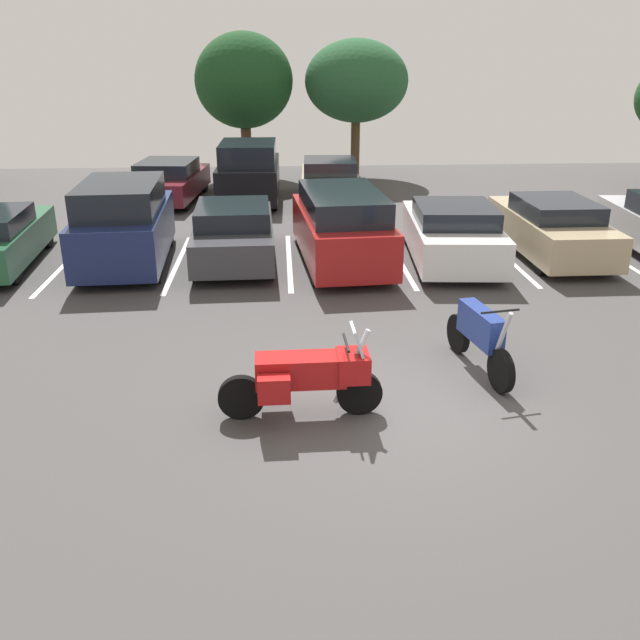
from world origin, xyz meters
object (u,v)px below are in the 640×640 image
Objects in this scene: motorcycle_touring at (307,375)px; car_red at (342,227)px; car_tan at (551,228)px; motorcycle_second at (480,336)px; car_navy at (124,224)px; car_far_champagne at (330,181)px; car_white at (452,233)px; car_far_maroon at (170,181)px; car_far_black at (249,173)px; car_charcoal at (234,233)px.

car_red is (1.13, 7.30, 0.27)m from motorcycle_touring.
motorcycle_touring is at bearing -98.78° from car_red.
car_tan reaches higher than motorcycle_touring.
motorcycle_touring is at bearing -155.30° from motorcycle_second.
car_far_champagne is (5.39, 7.07, -0.30)m from car_navy.
car_red reaches higher than car_white.
car_far_black is at bearing -7.32° from car_far_maroon.
motorcycle_second is 0.44× the size of car_red.
car_far_champagne reaches higher than motorcycle_second.
car_far_champagne is at bearing 52.69° from car_navy.
car_red reaches higher than car_far_champagne.
car_far_black is at bearing 179.23° from car_far_champagne.
car_navy reaches higher than car_tan.
motorcycle_second is at bearing -63.39° from car_far_maroon.
car_charcoal is at bearing 3.25° from car_navy.
car_far_maroon is at bearing 105.13° from motorcycle_touring.
car_far_champagne reaches higher than car_far_maroon.
car_charcoal is (-1.45, 7.68, 0.07)m from motorcycle_touring.
car_tan is at bearing 9.75° from car_white.
car_charcoal is (-4.26, 6.39, 0.10)m from motorcycle_second.
car_charcoal is 1.05× the size of car_far_champagne.
car_tan is 8.50m from car_far_champagne.
car_far_champagne is at bearing 108.39° from car_white.
car_far_champagne is (2.83, 6.92, -0.02)m from car_charcoal.
car_tan is at bearing 50.38° from motorcycle_touring.
car_navy is at bearing 118.03° from motorcycle_touring.
motorcycle_second is 13.39m from car_far_champagne.
car_charcoal is at bearing -179.47° from car_tan.
car_far_maroon is at bearing 175.94° from car_far_champagne.
car_charcoal is at bearing -112.20° from car_far_champagne.
car_far_maroon is (-4.05, 14.99, 0.04)m from motorcycle_touring.
motorcycle_touring is 10.06m from car_tan.
car_navy reaches higher than car_far_black.
car_charcoal is at bearing -90.94° from car_far_black.
car_far_maroon is at bearing 135.63° from car_white.
car_far_black is at bearing 108.57° from car_red.
car_white is 0.96× the size of car_tan.
motorcycle_touring is 0.49× the size of car_tan.
car_navy reaches higher than motorcycle_touring.
car_white is at bearing -4.09° from car_charcoal.
car_far_champagne is (-2.43, 7.30, -0.02)m from car_white.
car_charcoal reaches higher than car_far_champagne.
car_navy is at bearing -110.63° from car_far_black.
car_far_maroon is 1.08× the size of car_far_black.
motorcycle_touring is 0.51× the size of car_charcoal.
car_far_champagne is at bearing -4.06° from car_far_maroon.
motorcycle_second is at bearing -42.46° from car_navy.
car_red is at bearing 179.96° from car_white.
car_far_black is at bearing 89.06° from car_charcoal.
motorcycle_touring is 14.70m from car_far_black.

